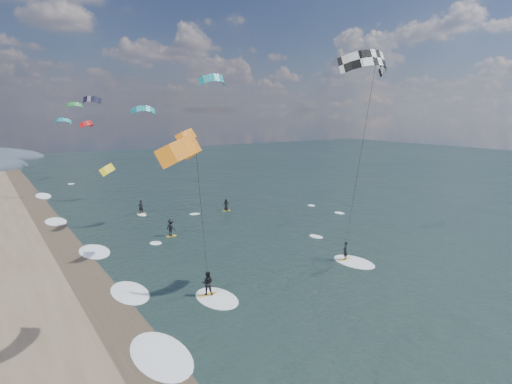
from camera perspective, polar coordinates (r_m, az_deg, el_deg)
ground at (r=26.85m, az=17.01°, el=-18.82°), size 260.00×260.00×0.00m
wet_sand_strip at (r=28.50m, az=-17.27°, el=-16.99°), size 3.00×240.00×0.00m
kitesurfer_near_a at (r=31.40m, az=15.00°, el=10.47°), size 7.60×8.30×17.33m
kitesurfer_near_b at (r=24.60m, az=-7.22°, el=-1.05°), size 6.98×9.31×12.56m
far_kitesurfers at (r=50.49m, az=-10.15°, el=-3.29°), size 11.74×12.36×1.83m
bg_kite_field at (r=72.07m, az=-19.30°, el=9.79°), size 12.68×73.31×10.77m
shoreline_surf at (r=32.93m, az=-17.60°, el=-13.09°), size 2.40×79.40×0.11m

